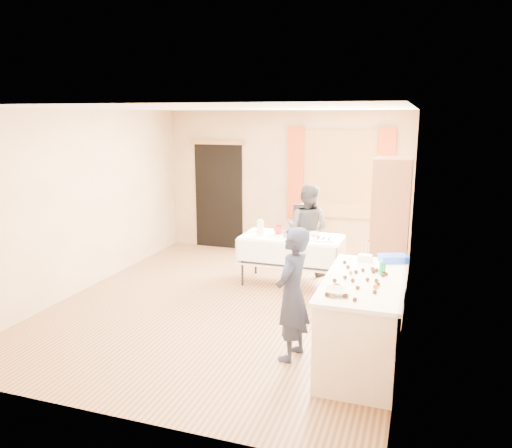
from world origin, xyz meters
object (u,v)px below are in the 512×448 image
(counter, at_px, (363,321))
(girl, at_px, (292,294))
(cabinet, at_px, (390,228))
(woman, at_px, (307,229))
(party_table, at_px, (291,256))
(chair, at_px, (305,246))

(counter, xyz_separation_m, girl, (-0.71, -0.12, 0.26))
(cabinet, relative_size, girl, 1.38)
(counter, distance_m, woman, 3.05)
(counter, bearing_deg, party_table, 121.32)
(cabinet, bearing_deg, party_table, 179.20)
(counter, height_order, woman, woman)
(party_table, xyz_separation_m, girl, (0.60, -2.28, 0.26))
(girl, bearing_deg, woman, -160.21)
(cabinet, bearing_deg, counter, -92.67)
(party_table, xyz_separation_m, chair, (-0.05, 1.12, -0.15))
(party_table, distance_m, chair, 1.13)
(counter, height_order, girl, girl)
(girl, bearing_deg, chair, -159.22)
(counter, bearing_deg, cabinet, 87.33)
(chair, distance_m, girl, 3.49)
(cabinet, xyz_separation_m, chair, (-1.46, 1.14, -0.68))
(counter, relative_size, chair, 1.65)
(chair, height_order, girl, girl)
(chair, bearing_deg, cabinet, -52.13)
(counter, distance_m, chair, 3.56)
(cabinet, height_order, counter, cabinet)
(cabinet, relative_size, party_table, 1.29)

